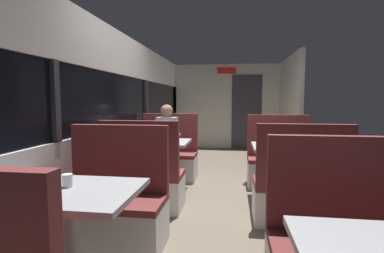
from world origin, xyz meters
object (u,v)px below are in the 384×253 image
(bench_near_window_facing_entry, at_px, (114,210))
(bench_mid_window_facing_entry, at_px, (169,159))
(bench_rear_aisle_facing_entry, at_px, (279,165))
(bench_rear_aisle_facing_end, at_px, (299,194))
(coffee_cup_primary, at_px, (67,181))
(seated_passenger, at_px, (167,148))
(dining_table_rear_aisle, at_px, (288,154))
(bench_mid_window_facing_end, at_px, (143,182))
(dining_table_mid_window, at_px, (158,148))
(dining_table_near_window, at_px, (71,204))

(bench_near_window_facing_entry, xyz_separation_m, bench_mid_window_facing_entry, (0.00, 2.29, 0.00))
(bench_rear_aisle_facing_entry, bearing_deg, bench_rear_aisle_facing_end, -90.00)
(bench_rear_aisle_facing_entry, bearing_deg, bench_mid_window_facing_entry, 173.62)
(coffee_cup_primary, bearing_deg, seated_passenger, 89.05)
(dining_table_rear_aisle, bearing_deg, bench_mid_window_facing_end, -164.41)
(bench_mid_window_facing_end, height_order, coffee_cup_primary, bench_mid_window_facing_end)
(bench_rear_aisle_facing_end, height_order, coffee_cup_primary, bench_rear_aisle_facing_end)
(bench_mid_window_facing_entry, xyz_separation_m, bench_rear_aisle_facing_entry, (1.79, -0.20, 0.00))
(dining_table_rear_aisle, height_order, coffee_cup_primary, coffee_cup_primary)
(bench_mid_window_facing_entry, relative_size, bench_rear_aisle_facing_end, 1.00)
(bench_mid_window_facing_entry, distance_m, coffee_cup_primary, 2.98)
(bench_mid_window_facing_entry, relative_size, coffee_cup_primary, 12.22)
(bench_near_window_facing_entry, relative_size, bench_rear_aisle_facing_end, 1.00)
(bench_near_window_facing_entry, bearing_deg, bench_rear_aisle_facing_end, 21.17)
(bench_mid_window_facing_entry, distance_m, bench_rear_aisle_facing_entry, 1.80)
(dining_table_mid_window, distance_m, seated_passenger, 0.64)
(bench_near_window_facing_entry, height_order, bench_rear_aisle_facing_end, same)
(bench_rear_aisle_facing_entry, height_order, coffee_cup_primary, bench_rear_aisle_facing_entry)
(coffee_cup_primary, bearing_deg, bench_rear_aisle_facing_end, 36.16)
(dining_table_rear_aisle, bearing_deg, bench_rear_aisle_facing_entry, 90.00)
(dining_table_near_window, distance_m, seated_passenger, 2.92)
(dining_table_rear_aisle, distance_m, seated_passenger, 1.97)
(bench_rear_aisle_facing_entry, xyz_separation_m, seated_passenger, (-1.79, 0.13, 0.21))
(bench_mid_window_facing_end, bearing_deg, bench_near_window_facing_entry, -90.00)
(dining_table_mid_window, relative_size, dining_table_rear_aisle, 1.00)
(dining_table_mid_window, bearing_deg, bench_rear_aisle_facing_entry, 15.59)
(dining_table_mid_window, bearing_deg, bench_rear_aisle_facing_end, -26.68)
(dining_table_mid_window, relative_size, coffee_cup_primary, 10.00)
(bench_mid_window_facing_entry, bearing_deg, dining_table_rear_aisle, -26.68)
(bench_mid_window_facing_end, bearing_deg, seated_passenger, 90.00)
(bench_mid_window_facing_end, distance_m, bench_rear_aisle_facing_end, 1.80)
(bench_mid_window_facing_entry, distance_m, dining_table_rear_aisle, 2.03)
(bench_rear_aisle_facing_end, bearing_deg, bench_mid_window_facing_end, 173.62)
(bench_rear_aisle_facing_entry, distance_m, coffee_cup_primary, 3.33)
(bench_near_window_facing_entry, xyz_separation_m, bench_rear_aisle_facing_entry, (1.79, 2.09, 0.00))
(bench_mid_window_facing_end, relative_size, seated_passenger, 0.87)
(bench_near_window_facing_entry, height_order, coffee_cup_primary, bench_near_window_facing_entry)
(bench_rear_aisle_facing_entry, bearing_deg, bench_mid_window_facing_end, -146.19)
(bench_rear_aisle_facing_entry, bearing_deg, seated_passenger, 175.92)
(bench_near_window_facing_entry, relative_size, coffee_cup_primary, 12.22)
(bench_rear_aisle_facing_end, bearing_deg, dining_table_rear_aisle, 90.00)
(dining_table_mid_window, bearing_deg, seated_passenger, 90.00)
(bench_near_window_facing_entry, xyz_separation_m, coffee_cup_primary, (-0.05, -0.65, 0.46))
(seated_passenger, relative_size, coffee_cup_primary, 14.00)
(dining_table_rear_aisle, distance_m, bench_rear_aisle_facing_end, 0.77)
(dining_table_near_window, height_order, bench_rear_aisle_facing_end, bench_rear_aisle_facing_end)
(bench_near_window_facing_entry, distance_m, dining_table_mid_window, 1.62)
(dining_table_near_window, distance_m, bench_mid_window_facing_end, 1.62)
(dining_table_rear_aisle, xyz_separation_m, bench_rear_aisle_facing_entry, (0.00, 0.70, -0.31))
(dining_table_near_window, distance_m, dining_table_mid_window, 2.29)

